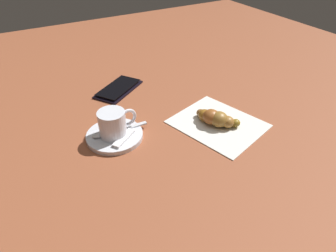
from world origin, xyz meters
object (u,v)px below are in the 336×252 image
napkin (218,123)px  sugar_packet (125,139)px  espresso_cup (113,123)px  croissant (216,118)px  saucer (115,136)px  teaspoon (111,132)px  cell_phone (118,89)px

napkin → sugar_packet: bearing=-10.3°
espresso_cup → croissant: (-0.22, 0.07, -0.02)m
saucer → espresso_cup: bearing=79.7°
teaspoon → napkin: (-0.23, 0.08, -0.01)m
sugar_packet → napkin: 0.22m
espresso_cup → cell_phone: bearing=-114.0°
sugar_packet → napkin: sugar_packet is taller
napkin → croissant: (0.01, -0.00, 0.02)m
teaspoon → espresso_cup: bearing=123.3°
napkin → saucer: bearing=-17.4°
espresso_cup → cell_phone: size_ratio=0.55×
saucer → teaspoon: 0.01m
teaspoon → saucer: bearing=133.3°
napkin → cell_phone: 0.30m
saucer → teaspoon: teaspoon is taller
espresso_cup → teaspoon: 0.03m
croissant → saucer: bearing=-17.9°
sugar_packet → croissant: bearing=-44.7°
napkin → cell_phone: size_ratio=1.23×
espresso_cup → napkin: espresso_cup is taller
saucer → cell_phone: bearing=-114.2°
saucer → napkin: size_ratio=0.63×
cell_phone → teaspoon: bearing=63.6°
sugar_packet → croissant: size_ratio=0.64×
sugar_packet → cell_phone: (-0.08, -0.22, -0.01)m
saucer → napkin: 0.24m
sugar_packet → napkin: bearing=-44.5°
teaspoon → sugar_packet: (-0.02, 0.04, 0.00)m
teaspoon → napkin: teaspoon is taller
croissant → cell_phone: 0.29m
espresso_cup → sugar_packet: bearing=110.2°
saucer → croissant: croissant is taller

